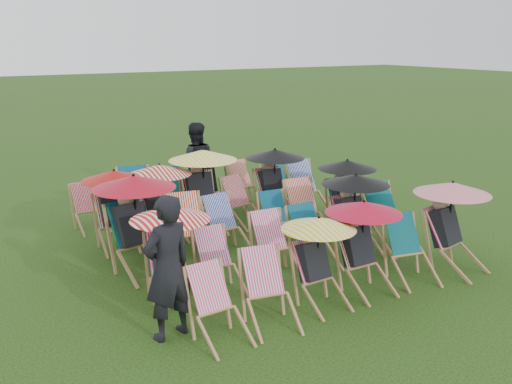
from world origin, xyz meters
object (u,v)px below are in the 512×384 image
person_rear (195,164)px  deckchair_5 (454,225)px  deckchair_0 (219,307)px  deckchair_29 (277,179)px  person_left (168,268)px

person_rear → deckchair_5: bearing=130.7°
deckchair_0 → deckchair_29: 6.00m
deckchair_0 → deckchair_5: (3.95, 0.07, 0.28)m
deckchair_0 → deckchair_5: size_ratio=0.63×
deckchair_0 → deckchair_5: deckchair_5 is taller
deckchair_5 → deckchair_0: bearing=169.5°
deckchair_5 → deckchair_29: size_ratio=1.42×
deckchair_29 → person_rear: size_ratio=0.54×
deckchair_29 → person_left: bearing=-123.7°
deckchair_5 → person_rear: 5.44m
person_left → person_rear: size_ratio=0.99×
deckchair_29 → deckchair_0: bearing=-118.1°
deckchair_5 → person_rear: size_ratio=0.77×
deckchair_0 → person_left: bearing=137.5°
deckchair_0 → person_left: (-0.46, 0.37, 0.44)m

